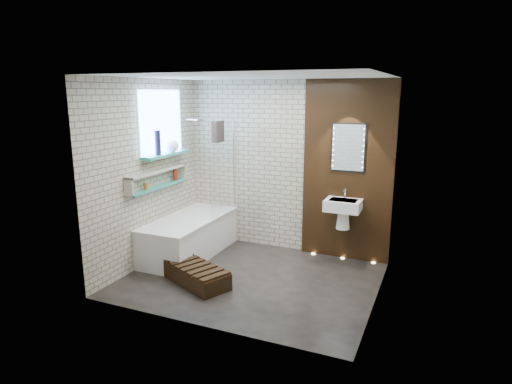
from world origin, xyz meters
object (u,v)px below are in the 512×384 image
at_px(bathtub, 190,236).
at_px(bath_screen, 223,169).
at_px(walnut_step, 196,275).
at_px(led_mirror, 348,148).
at_px(washbasin, 343,209).

xyz_separation_m(bathtub, bath_screen, (0.35, 0.44, 0.99)).
relative_size(bathtub, bath_screen, 1.24).
bearing_deg(walnut_step, led_mirror, 46.52).
bearing_deg(bath_screen, washbasin, 5.78).
bearing_deg(washbasin, bathtub, -163.99).
distance_m(washbasin, walnut_step, 2.25).
bearing_deg(bath_screen, led_mirror, 10.66).
relative_size(bathtub, led_mirror, 2.49).
bearing_deg(bathtub, bath_screen, 51.10).
relative_size(bath_screen, washbasin, 2.41).
relative_size(bathtub, walnut_step, 1.83).
distance_m(bath_screen, walnut_step, 1.77).
height_order(bath_screen, washbasin, bath_screen).
bearing_deg(walnut_step, washbasin, 43.60).
height_order(bathtub, walnut_step, bathtub).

